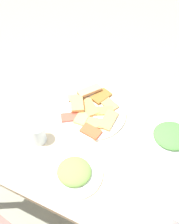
{
  "coord_description": "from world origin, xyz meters",
  "views": [
    {
      "loc": [
        -0.4,
        0.81,
        1.8
      ],
      "look_at": [
        -0.0,
        -0.01,
        0.77
      ],
      "focal_mm": 45.68,
      "sensor_mm": 36.0,
      "label": 1
    }
  ],
  "objects_px": {
    "salad_plate_greens": "(172,136)",
    "dining_table": "(88,127)",
    "soda_can": "(174,219)",
    "pide_platter": "(92,111)",
    "drinking_glass": "(38,133)",
    "salad_plate_rice": "(74,172)"
  },
  "relations": [
    {
      "from": "pide_platter",
      "to": "salad_plate_rice",
      "type": "xyz_separation_m",
      "value": [
        -0.08,
        0.34,
        0.0
      ]
    },
    {
      "from": "salad_plate_greens",
      "to": "salad_plate_rice",
      "type": "xyz_separation_m",
      "value": [
        0.32,
        0.36,
        -0.0
      ]
    },
    {
      "from": "dining_table",
      "to": "pide_platter",
      "type": "distance_m",
      "value": 0.09
    },
    {
      "from": "soda_can",
      "to": "drinking_glass",
      "type": "bearing_deg",
      "value": -9.93
    },
    {
      "from": "soda_can",
      "to": "dining_table",
      "type": "bearing_deg",
      "value": -33.21
    },
    {
      "from": "soda_can",
      "to": "salad_plate_greens",
      "type": "bearing_deg",
      "value": -74.9
    },
    {
      "from": "dining_table",
      "to": "salad_plate_greens",
      "type": "bearing_deg",
      "value": -171.97
    },
    {
      "from": "dining_table",
      "to": "salad_plate_greens",
      "type": "relative_size",
      "value": 4.99
    },
    {
      "from": "pide_platter",
      "to": "drinking_glass",
      "type": "xyz_separation_m",
      "value": [
        0.15,
        0.25,
        0.04
      ]
    },
    {
      "from": "pide_platter",
      "to": "salad_plate_rice",
      "type": "relative_size",
      "value": 1.42
    },
    {
      "from": "salad_plate_greens",
      "to": "dining_table",
      "type": "bearing_deg",
      "value": 8.03
    },
    {
      "from": "salad_plate_rice",
      "to": "dining_table",
      "type": "bearing_deg",
      "value": -74.03
    },
    {
      "from": "pide_platter",
      "to": "salad_plate_rice",
      "type": "distance_m",
      "value": 0.35
    },
    {
      "from": "salad_plate_rice",
      "to": "salad_plate_greens",
      "type": "bearing_deg",
      "value": -131.26
    },
    {
      "from": "salad_plate_greens",
      "to": "soda_can",
      "type": "bearing_deg",
      "value": 105.1
    },
    {
      "from": "pide_platter",
      "to": "drinking_glass",
      "type": "bearing_deg",
      "value": 59.98
    },
    {
      "from": "pide_platter",
      "to": "soda_can",
      "type": "bearing_deg",
      "value": 143.69
    },
    {
      "from": "drinking_glass",
      "to": "dining_table",
      "type": "bearing_deg",
      "value": -123.12
    },
    {
      "from": "pide_platter",
      "to": "salad_plate_greens",
      "type": "relative_size",
      "value": 1.42
    },
    {
      "from": "salad_plate_rice",
      "to": "pide_platter",
      "type": "bearing_deg",
      "value": -76.5
    },
    {
      "from": "dining_table",
      "to": "salad_plate_rice",
      "type": "xyz_separation_m",
      "value": [
        -0.09,
        0.3,
        0.09
      ]
    },
    {
      "from": "pide_platter",
      "to": "drinking_glass",
      "type": "relative_size",
      "value": 3.52
    }
  ]
}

